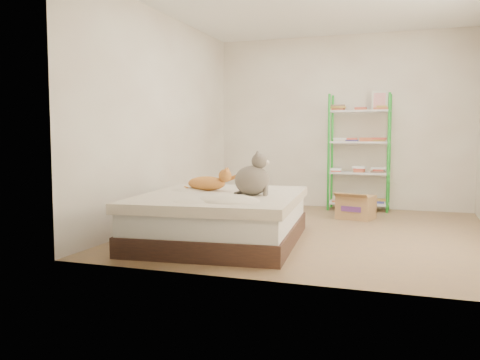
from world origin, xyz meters
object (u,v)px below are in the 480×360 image
at_px(orange_cat, 207,182).
at_px(shelf_unit, 359,152).
at_px(grey_cat, 252,174).
at_px(white_bin, 250,195).
at_px(cardboard_box, 356,207).
at_px(bed, 221,218).

height_order(orange_cat, shelf_unit, shelf_unit).
xyz_separation_m(grey_cat, white_bin, (-0.87, 2.63, -0.54)).
bearing_deg(cardboard_box, shelf_unit, 107.93).
bearing_deg(cardboard_box, grey_cat, -98.67).
distance_m(orange_cat, grey_cat, 0.65).
height_order(grey_cat, white_bin, grey_cat).
height_order(bed, grey_cat, grey_cat).
xyz_separation_m(orange_cat, shelf_unit, (1.37, 2.51, 0.26)).
distance_m(orange_cat, white_bin, 2.45).
xyz_separation_m(shelf_unit, cardboard_box, (0.05, -0.81, -0.70)).
relative_size(bed, orange_cat, 4.29).
relative_size(orange_cat, shelf_unit, 0.28).
bearing_deg(orange_cat, shelf_unit, 54.28).
relative_size(shelf_unit, cardboard_box, 3.35).
distance_m(shelf_unit, cardboard_box, 1.08).
height_order(grey_cat, cardboard_box, grey_cat).
relative_size(grey_cat, cardboard_box, 0.83).
distance_m(bed, orange_cat, 0.50).
bearing_deg(orange_cat, bed, -49.40).
xyz_separation_m(orange_cat, white_bin, (-0.27, 2.39, -0.43)).
bearing_deg(shelf_unit, white_bin, -175.82).
relative_size(cardboard_box, white_bin, 1.55).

